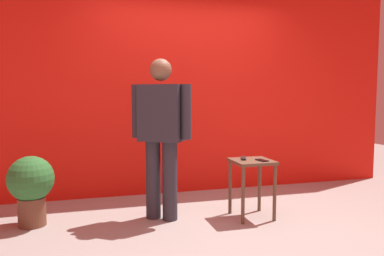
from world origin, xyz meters
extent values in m
plane|color=#9E9991|center=(0.00, 0.00, 0.00)|extent=(12.00, 12.00, 0.00)
cube|color=red|center=(0.00, 1.52, 1.41)|extent=(5.90, 0.12, 2.82)
cylinder|color=#2D2D38|center=(-0.63, 0.52, 0.40)|extent=(0.21, 0.21, 0.81)
cylinder|color=#2D2D38|center=(-0.47, 0.42, 0.40)|extent=(0.21, 0.21, 0.81)
cube|color=#2D2D38|center=(-0.55, 0.47, 1.09)|extent=(0.49, 0.43, 0.57)
cube|color=#2D4784|center=(-0.49, 0.56, 1.12)|extent=(0.11, 0.08, 0.48)
cube|color=#B2333D|center=(-0.48, 0.57, 1.11)|extent=(0.04, 0.03, 0.44)
cylinder|color=#2D2D38|center=(-0.77, 0.62, 1.11)|extent=(0.15, 0.15, 0.54)
cylinder|color=#2D2D38|center=(-0.33, 0.32, 1.11)|extent=(0.15, 0.15, 0.54)
sphere|color=brown|center=(-0.55, 0.47, 1.53)|extent=(0.22, 0.22, 0.22)
cube|color=brown|center=(0.37, 0.27, 0.59)|extent=(0.41, 0.41, 0.03)
cylinder|color=brown|center=(0.19, 0.09, 0.29)|extent=(0.04, 0.04, 0.57)
cylinder|color=brown|center=(0.54, 0.09, 0.29)|extent=(0.04, 0.04, 0.57)
cylinder|color=brown|center=(0.19, 0.44, 0.29)|extent=(0.04, 0.04, 0.57)
cylinder|color=brown|center=(0.54, 0.44, 0.29)|extent=(0.04, 0.04, 0.57)
cube|color=black|center=(0.44, 0.19, 0.61)|extent=(0.10, 0.15, 0.01)
cube|color=black|center=(0.30, 0.34, 0.61)|extent=(0.10, 0.17, 0.02)
cylinder|color=brown|center=(-1.81, 0.61, 0.14)|extent=(0.26, 0.26, 0.28)
sphere|color=#2D7233|center=(-1.81, 0.61, 0.47)|extent=(0.44, 0.44, 0.44)
camera|label=1|loc=(-1.28, -3.27, 1.28)|focal=35.25mm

